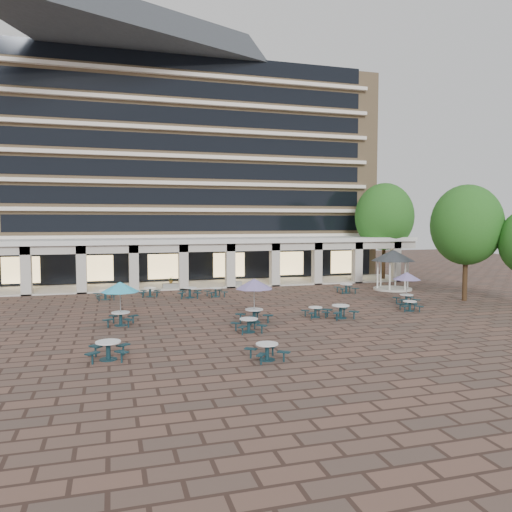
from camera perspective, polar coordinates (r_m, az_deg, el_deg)
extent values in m
plane|color=brown|center=(32.77, -1.57, -6.53)|extent=(120.00, 120.00, 0.00)
cube|color=tan|center=(57.48, -8.12, 8.96)|extent=(40.00, 15.00, 22.00)
cube|color=white|center=(49.62, -6.78, 2.26)|extent=(36.80, 0.50, 0.35)
cube|color=black|center=(49.83, -6.83, 3.76)|extent=(35.20, 0.05, 1.60)
cube|color=white|center=(49.61, -6.80, 5.26)|extent=(36.80, 0.50, 0.35)
cube|color=black|center=(49.88, -6.86, 6.75)|extent=(35.20, 0.05, 1.60)
cube|color=white|center=(49.74, -6.83, 8.25)|extent=(36.80, 0.50, 0.35)
cube|color=black|center=(50.08, -6.88, 9.72)|extent=(35.20, 0.05, 1.60)
cube|color=white|center=(50.00, -6.85, 11.23)|extent=(36.80, 0.50, 0.35)
cube|color=black|center=(50.40, -6.91, 12.66)|extent=(35.20, 0.05, 1.60)
cube|color=white|center=(50.39, -6.88, 14.16)|extent=(36.80, 0.50, 0.35)
cube|color=black|center=(50.86, -6.93, 15.56)|extent=(35.20, 0.05, 1.60)
cube|color=white|center=(50.92, -6.90, 17.04)|extent=(36.80, 0.50, 0.35)
cube|color=black|center=(51.45, -6.96, 18.39)|extent=(35.20, 0.05, 1.60)
cube|color=white|center=(51.57, -6.93, 19.86)|extent=(36.80, 0.50, 0.35)
cube|color=black|center=(52.15, -6.99, 21.16)|extent=(35.20, 0.05, 1.60)
cube|color=white|center=(46.92, -6.22, 1.79)|extent=(42.00, 6.60, 0.40)
cube|color=beige|center=(44.14, -5.57, 1.08)|extent=(42.00, 0.30, 0.90)
cube|color=black|center=(49.73, -6.74, -0.86)|extent=(38.00, 0.15, 3.20)
cube|color=beige|center=(47.26, -6.18, -3.23)|extent=(42.00, 6.00, 0.12)
cube|color=beige|center=(44.26, -24.78, -1.54)|extent=(0.80, 0.80, 4.00)
cube|color=beige|center=(43.82, -19.32, -1.44)|extent=(0.80, 0.80, 4.00)
cube|color=beige|center=(43.79, -13.79, -1.34)|extent=(0.80, 0.80, 4.00)
cube|color=beige|center=(44.17, -8.31, -1.22)|extent=(0.80, 0.80, 4.00)
cube|color=beige|center=(44.94, -2.97, -1.09)|extent=(0.80, 0.80, 4.00)
cube|color=beige|center=(46.09, 2.15, -0.96)|extent=(0.80, 0.80, 4.00)
cube|color=beige|center=(47.59, 6.98, -0.83)|extent=(0.80, 0.80, 4.00)
cube|color=beige|center=(49.40, 11.48, -0.71)|extent=(0.80, 0.80, 4.00)
cube|color=beige|center=(51.49, 15.65, -0.59)|extent=(0.80, 0.80, 4.00)
cube|color=#FFD88C|center=(49.55, -25.29, -1.46)|extent=(3.20, 0.08, 2.40)
cube|color=#FFD88C|center=(48.94, -17.87, -1.34)|extent=(3.20, 0.08, 2.40)
cube|color=#FFD88C|center=(49.17, -10.39, -1.18)|extent=(3.20, 0.08, 2.40)
cube|color=#FFD88C|center=(50.22, -3.11, -1.02)|extent=(3.20, 0.08, 2.40)
cube|color=#FFD88C|center=(52.04, 3.77, -0.84)|extent=(3.20, 0.08, 2.40)
cube|color=#FFD88C|center=(54.56, 10.10, -0.67)|extent=(3.20, 0.08, 2.40)
cylinder|color=#14343D|center=(22.92, -16.51, -11.25)|extent=(0.75, 0.75, 0.04)
cylinder|color=#14343D|center=(22.84, -16.53, -10.44)|extent=(0.19, 0.19, 0.71)
cylinder|color=white|center=(22.74, -16.55, -9.39)|extent=(1.07, 1.07, 0.05)
cube|color=#14343D|center=(23.34, -14.94, -9.80)|extent=(0.64, 0.61, 0.05)
cylinder|color=#14343D|center=(23.40, -14.93, -10.39)|extent=(0.09, 0.09, 0.45)
cube|color=#14343D|center=(23.44, -17.87, -9.80)|extent=(0.61, 0.64, 0.05)
cylinder|color=#14343D|center=(23.50, -17.86, -10.38)|extent=(0.09, 0.09, 0.45)
cube|color=#14343D|center=(22.30, -18.21, -10.52)|extent=(0.64, 0.61, 0.05)
cylinder|color=#14343D|center=(22.36, -18.19, -11.13)|extent=(0.09, 0.09, 0.45)
cube|color=#14343D|center=(22.19, -15.11, -10.52)|extent=(0.61, 0.64, 0.05)
cylinder|color=#14343D|center=(22.26, -15.10, -11.14)|extent=(0.09, 0.09, 0.45)
cylinder|color=#14343D|center=(21.98, 1.27, -11.75)|extent=(0.68, 0.68, 0.04)
cylinder|color=#14343D|center=(21.90, 1.27, -11.00)|extent=(0.17, 0.17, 0.64)
cylinder|color=white|center=(21.80, 1.28, -10.01)|extent=(0.97, 0.97, 0.05)
cube|color=#14343D|center=(22.57, 1.92, -10.27)|extent=(0.54, 0.59, 0.05)
cylinder|color=#14343D|center=(22.62, 1.92, -10.81)|extent=(0.08, 0.08, 0.41)
cube|color=#14343D|center=(22.13, -0.60, -10.55)|extent=(0.59, 0.54, 0.05)
cylinder|color=#14343D|center=(22.19, -0.60, -11.11)|extent=(0.08, 0.08, 0.41)
cube|color=#14343D|center=(21.19, 0.58, -11.21)|extent=(0.54, 0.59, 0.05)
cylinder|color=#14343D|center=(21.25, 0.58, -11.79)|extent=(0.08, 0.08, 0.41)
cube|color=#14343D|center=(21.64, 3.20, -10.89)|extent=(0.59, 0.54, 0.05)
cylinder|color=#14343D|center=(21.70, 3.19, -11.46)|extent=(0.08, 0.08, 0.41)
cylinder|color=#14343D|center=(31.52, 6.80, -6.94)|extent=(0.60, 0.60, 0.03)
cylinder|color=#14343D|center=(31.47, 6.80, -6.47)|extent=(0.16, 0.16, 0.57)
cylinder|color=white|center=(31.41, 6.81, -5.85)|extent=(0.86, 0.86, 0.04)
cube|color=#14343D|center=(32.08, 7.21, -6.10)|extent=(0.50, 0.51, 0.04)
cylinder|color=#14343D|center=(32.11, 7.20, -6.45)|extent=(0.07, 0.07, 0.36)
cube|color=#14343D|center=(31.68, 5.65, -6.21)|extent=(0.51, 0.50, 0.04)
cylinder|color=#14343D|center=(31.71, 5.64, -6.57)|extent=(0.07, 0.07, 0.36)
cube|color=#14343D|center=(30.83, 6.38, -6.50)|extent=(0.50, 0.51, 0.04)
cylinder|color=#14343D|center=(30.87, 6.38, -6.87)|extent=(0.07, 0.07, 0.36)
cube|color=#14343D|center=(31.24, 7.97, -6.38)|extent=(0.51, 0.50, 0.04)
cylinder|color=#14343D|center=(31.28, 7.97, -6.74)|extent=(0.07, 0.07, 0.36)
cylinder|color=#14343D|center=(31.49, 9.64, -6.98)|extent=(0.75, 0.75, 0.04)
cylinder|color=#14343D|center=(31.43, 9.64, -6.38)|extent=(0.19, 0.19, 0.71)
cylinder|color=white|center=(31.35, 9.65, -5.60)|extent=(1.08, 1.08, 0.05)
cube|color=#14343D|center=(32.21, 10.04, -5.92)|extent=(0.62, 0.65, 0.05)
cylinder|color=#14343D|center=(32.25, 10.03, -6.35)|extent=(0.09, 0.09, 0.45)
cube|color=#14343D|center=(31.63, 8.17, -6.08)|extent=(0.65, 0.62, 0.05)
cylinder|color=#14343D|center=(31.68, 8.16, -6.52)|extent=(0.09, 0.09, 0.45)
cube|color=#14343D|center=(30.61, 9.23, -6.43)|extent=(0.62, 0.65, 0.05)
cylinder|color=#14343D|center=(30.65, 9.23, -6.88)|extent=(0.09, 0.09, 0.45)
cube|color=#14343D|center=(31.20, 11.14, -6.25)|extent=(0.65, 0.62, 0.05)
cylinder|color=#14343D|center=(31.25, 11.14, -6.70)|extent=(0.09, 0.09, 0.45)
cylinder|color=#14343D|center=(29.94, -15.19, -7.63)|extent=(0.73, 0.73, 0.04)
cylinder|color=#14343D|center=(29.88, -15.20, -7.03)|extent=(0.19, 0.19, 0.68)
cylinder|color=white|center=(29.81, -15.21, -6.25)|extent=(1.04, 1.04, 0.05)
cube|color=#14343D|center=(30.27, -13.88, -6.64)|extent=(0.64, 0.53, 0.05)
cylinder|color=#14343D|center=(30.32, -13.87, -7.09)|extent=(0.08, 0.08, 0.44)
cube|color=#14343D|center=(30.55, -15.98, -6.58)|extent=(0.53, 0.64, 0.05)
cylinder|color=#14343D|center=(30.59, -15.97, -7.02)|extent=(0.08, 0.08, 0.44)
cube|color=#14343D|center=(29.47, -16.57, -6.98)|extent=(0.64, 0.53, 0.05)
cylinder|color=#14343D|center=(29.51, -16.56, -7.44)|extent=(0.08, 0.08, 0.44)
cube|color=#14343D|center=(29.18, -14.39, -7.05)|extent=(0.53, 0.64, 0.05)
cylinder|color=#14343D|center=(29.23, -14.38, -7.51)|extent=(0.08, 0.08, 0.44)
cylinder|color=gray|center=(29.73, -15.23, -5.32)|extent=(0.05, 0.05, 2.49)
cone|color=#35B2DB|center=(29.58, -15.27, -3.44)|extent=(2.18, 2.18, 0.57)
cylinder|color=#14343D|center=(27.23, -0.84, -8.66)|extent=(0.69, 0.69, 0.04)
cylinder|color=#14343D|center=(27.17, -0.84, -8.02)|extent=(0.18, 0.18, 0.65)
cylinder|color=white|center=(27.09, -0.84, -7.20)|extent=(0.99, 0.99, 0.05)
cube|color=#14343D|center=(27.83, -0.16, -7.50)|extent=(0.57, 0.59, 0.05)
cylinder|color=#14343D|center=(27.88, -0.16, -7.96)|extent=(0.08, 0.08, 0.42)
cube|color=#14343D|center=(27.47, -2.31, -7.66)|extent=(0.59, 0.57, 0.05)
cylinder|color=#14343D|center=(27.52, -2.31, -8.12)|extent=(0.08, 0.08, 0.42)
cube|color=#14343D|center=(26.46, -1.56, -8.11)|extent=(0.57, 0.59, 0.05)
cylinder|color=#14343D|center=(26.51, -1.56, -8.59)|extent=(0.08, 0.08, 0.42)
cube|color=#14343D|center=(26.83, 0.67, -7.94)|extent=(0.59, 0.57, 0.05)
cylinder|color=#14343D|center=(26.88, 0.67, -8.41)|extent=(0.08, 0.08, 0.42)
cylinder|color=#14343D|center=(29.75, -0.21, -7.57)|extent=(0.75, 0.75, 0.04)
cylinder|color=#14343D|center=(29.69, -0.21, -6.94)|extent=(0.19, 0.19, 0.71)
cylinder|color=white|center=(29.61, -0.21, -6.12)|extent=(1.07, 1.07, 0.05)
cube|color=#14343D|center=(30.46, 0.15, -6.43)|extent=(0.55, 0.66, 0.05)
cylinder|color=#14343D|center=(30.51, 0.15, -6.89)|extent=(0.09, 0.09, 0.45)
cube|color=#14343D|center=(29.86, -1.78, -6.65)|extent=(0.66, 0.55, 0.05)
cylinder|color=#14343D|center=(29.91, -1.78, -7.11)|extent=(0.09, 0.09, 0.45)
cube|color=#14343D|center=(28.87, -0.59, -7.02)|extent=(0.55, 0.66, 0.05)
cylinder|color=#14343D|center=(28.91, -0.59, -7.49)|extent=(0.09, 0.09, 0.45)
cube|color=#14343D|center=(29.49, 1.38, -6.78)|extent=(0.66, 0.55, 0.05)
cylinder|color=#14343D|center=(29.54, 1.38, -7.25)|extent=(0.09, 0.09, 0.45)
cylinder|color=gray|center=(29.52, -0.21, -5.16)|extent=(0.05, 0.05, 2.57)
cone|color=#8170B1|center=(29.38, -0.21, -3.21)|extent=(2.25, 2.25, 0.59)
cylinder|color=#14343D|center=(35.03, 17.15, -5.99)|extent=(0.62, 0.62, 0.04)
cylinder|color=#14343D|center=(34.98, 17.16, -5.55)|extent=(0.16, 0.16, 0.58)
cylinder|color=white|center=(34.93, 17.18, -4.97)|extent=(0.89, 0.89, 0.04)
cube|color=#14343D|center=(35.58, 17.67, -5.24)|extent=(0.55, 0.46, 0.04)
cylinder|color=#14343D|center=(35.61, 17.66, -5.56)|extent=(0.07, 0.07, 0.37)
cube|color=#14343D|center=(35.27, 16.16, -5.29)|extent=(0.46, 0.55, 0.04)
cylinder|color=#14343D|center=(35.31, 16.15, -5.61)|extent=(0.07, 0.07, 0.37)
cube|color=#14343D|center=(34.36, 16.65, -5.54)|extent=(0.55, 0.46, 0.04)
cylinder|color=#14343D|center=(34.39, 16.64, -5.88)|extent=(0.07, 0.07, 0.37)
cube|color=#14343D|center=(34.67, 18.19, -5.49)|extent=(0.46, 0.55, 0.04)
cylinder|color=#14343D|center=(34.70, 18.19, -5.82)|extent=(0.07, 0.07, 0.37)
cylinder|color=#14343D|center=(39.90, -16.82, -4.77)|extent=(0.69, 0.69, 0.04)
cylinder|color=#14343D|center=(39.85, -16.83, -4.34)|extent=(0.18, 0.18, 0.65)
cylinder|color=white|center=(39.80, -16.84, -3.78)|extent=(0.99, 0.99, 0.05)
cube|color=#14343D|center=(40.45, -16.18, -4.05)|extent=(0.54, 0.60, 0.05)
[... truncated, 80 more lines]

